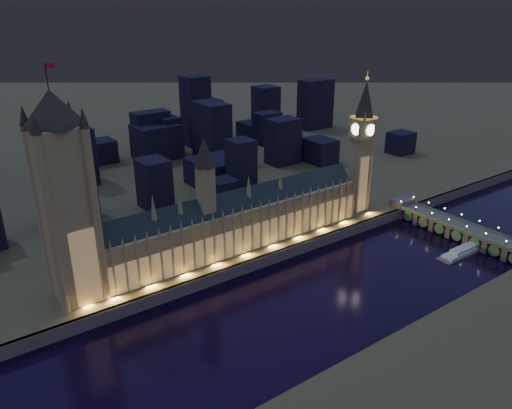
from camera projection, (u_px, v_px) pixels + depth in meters
ground_plane at (304, 295)px, 292.82m from camera, size 2000.00×2000.00×0.00m
north_bank at (56, 124)px, 682.57m from camera, size 2000.00×960.00×8.00m
embankment_wall at (262, 261)px, 322.15m from camera, size 2000.00×2.50×8.00m
palace_of_westminster at (233, 222)px, 324.58m from camera, size 202.00×21.83×78.00m
victoria_tower at (64, 191)px, 253.45m from camera, size 31.68×31.68×125.73m
elizabeth_tower at (363, 136)px, 372.27m from camera, size 18.00×18.00×105.79m
westminster_bridge at (454, 228)px, 364.22m from camera, size 16.47×113.00×15.90m
river_boat at (464, 251)px, 341.12m from camera, size 46.12×11.52×4.50m
city_backdrop at (173, 143)px, 490.13m from camera, size 487.76×215.63×76.90m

